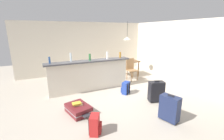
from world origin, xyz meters
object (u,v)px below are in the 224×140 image
at_px(dining_chair_near_partition, 131,68).
at_px(suitcase_flat_maroon, 78,109).
at_px(bottle_white, 107,55).
at_px(book_stack, 77,104).
at_px(bottle_clear, 71,57).
at_px(bottle_blue, 50,60).
at_px(suitcase_upright_black, 156,91).
at_px(dining_table, 126,63).
at_px(suitcase_upright_navy, 170,108).
at_px(pendant_lamp, 127,38).
at_px(backpack_red, 95,125).
at_px(bottle_green, 90,57).
at_px(backpack_blue, 126,88).

distance_m(dining_chair_near_partition, suitcase_flat_maroon, 3.33).
distance_m(bottle_white, book_stack, 2.19).
height_order(bottle_clear, dining_chair_near_partition, bottle_clear).
distance_m(bottle_blue, bottle_white, 1.93).
bearing_deg(book_stack, suitcase_flat_maroon, -37.68).
xyz_separation_m(dining_chair_near_partition, suitcase_upright_black, (-0.47, -2.15, -0.19)).
bearing_deg(dining_chair_near_partition, dining_table, 84.90).
xyz_separation_m(bottle_clear, suitcase_upright_navy, (1.72, -2.73, -0.92)).
xyz_separation_m(bottle_blue, book_stack, (0.49, -1.40, -0.95)).
distance_m(bottle_clear, book_stack, 1.76).
bearing_deg(pendant_lamp, bottle_blue, -162.94).
distance_m(bottle_clear, backpack_red, 2.64).
xyz_separation_m(bottle_green, book_stack, (-0.79, -1.35, -0.96)).
bearing_deg(dining_table, bottle_green, -153.54).
height_order(bottle_white, backpack_blue, bottle_white).
bearing_deg(suitcase_upright_navy, suitcase_flat_maroon, 145.96).
xyz_separation_m(suitcase_upright_navy, book_stack, (-1.90, 1.28, -0.07)).
distance_m(bottle_white, backpack_blue, 1.34).
bearing_deg(bottle_clear, bottle_white, -5.30).
relative_size(bottle_clear, suitcase_upright_black, 0.43).
bearing_deg(dining_chair_near_partition, bottle_blue, -172.93).
height_order(bottle_green, dining_table, bottle_green).
xyz_separation_m(bottle_green, dining_chair_near_partition, (1.98, 0.45, -0.70)).
relative_size(bottle_blue, bottle_white, 0.79).
height_order(dining_table, pendant_lamp, pendant_lamp).
xyz_separation_m(backpack_blue, suitcase_upright_navy, (0.12, -1.84, 0.13)).
height_order(bottle_blue, suitcase_upright_navy, bottle_blue).
bearing_deg(dining_table, suitcase_upright_navy, -104.33).
xyz_separation_m(bottle_blue, backpack_blue, (2.27, -0.84, -1.01)).
bearing_deg(backpack_blue, bottle_white, 113.44).
distance_m(pendant_lamp, backpack_red, 4.67).
height_order(bottle_clear, bottle_white, bottle_clear).
relative_size(bottle_blue, dining_table, 0.19).
bearing_deg(pendant_lamp, bottle_clear, -160.04).
bearing_deg(backpack_red, bottle_blue, 104.95).
bearing_deg(backpack_blue, pendant_lamp, 58.87).
bearing_deg(suitcase_upright_navy, pendant_lamp, 74.68).
bearing_deg(dining_chair_near_partition, bottle_green, -167.11).
distance_m(bottle_blue, dining_table, 3.50).
bearing_deg(book_stack, dining_table, 39.88).
bearing_deg(suitcase_upright_navy, bottle_white, 99.93).
relative_size(bottle_clear, dining_table, 0.26).
distance_m(suitcase_upright_black, book_stack, 2.33).
height_order(dining_table, suitcase_flat_maroon, dining_table).
bearing_deg(bottle_green, dining_chair_near_partition, 12.89).
bearing_deg(bottle_white, backpack_red, -119.34).
bearing_deg(pendant_lamp, backpack_blue, -121.13).
bearing_deg(suitcase_upright_black, backpack_red, -163.77).
bearing_deg(suitcase_upright_navy, backpack_blue, 93.76).
xyz_separation_m(bottle_blue, backpack_red, (0.63, -2.38, -1.01)).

